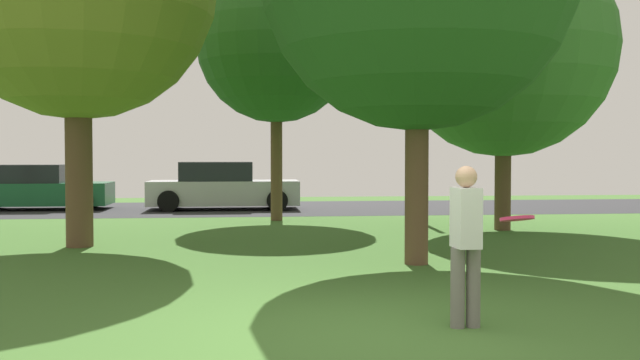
% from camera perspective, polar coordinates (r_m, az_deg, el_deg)
% --- Properties ---
extents(ground_plane, '(44.00, 44.00, 0.00)m').
position_cam_1_polar(ground_plane, '(6.88, 5.08, -12.15)').
color(ground_plane, '#3D6628').
extents(road_strip, '(44.00, 6.40, 0.01)m').
position_cam_1_polar(road_strip, '(22.64, -2.86, -2.26)').
color(road_strip, '#28282B').
rests_on(road_strip, ground_plane).
extents(maple_tree_far, '(4.06, 4.06, 6.57)m').
position_cam_1_polar(maple_tree_far, '(18.53, -3.53, 10.85)').
color(maple_tree_far, brown).
rests_on(maple_tree_far, ground_plane).
extents(oak_tree_right, '(4.89, 4.89, 6.53)m').
position_cam_1_polar(oak_tree_right, '(16.62, 14.54, 10.23)').
color(oak_tree_right, brown).
rests_on(oak_tree_right, ground_plane).
extents(person_bystander, '(0.30, 0.33, 1.58)m').
position_cam_1_polar(person_bystander, '(7.07, 11.62, -4.68)').
color(person_bystander, slate).
rests_on(person_bystander, ground_plane).
extents(frisbee_disc, '(0.32, 0.32, 0.07)m').
position_cam_1_polar(frisbee_disc, '(5.85, 15.53, -2.99)').
color(frisbee_disc, '#EA2D6B').
extents(parked_car_green, '(4.35, 1.96, 1.39)m').
position_cam_1_polar(parked_car_green, '(23.63, -21.81, -0.68)').
color(parked_car_green, '#195633').
rests_on(parked_car_green, ground_plane).
extents(parked_car_silver, '(4.60, 1.98, 1.48)m').
position_cam_1_polar(parked_car_silver, '(22.24, -7.85, -0.62)').
color(parked_car_silver, '#B7B7BC').
rests_on(parked_car_silver, ground_plane).
extents(street_lamp_post, '(0.14, 0.14, 4.50)m').
position_cam_1_polar(street_lamp_post, '(19.27, 7.22, 3.67)').
color(street_lamp_post, '#2D2D33').
rests_on(street_lamp_post, ground_plane).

